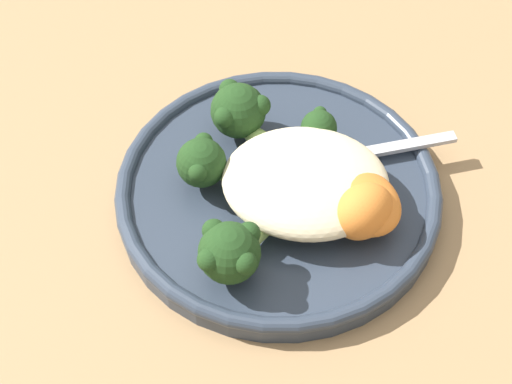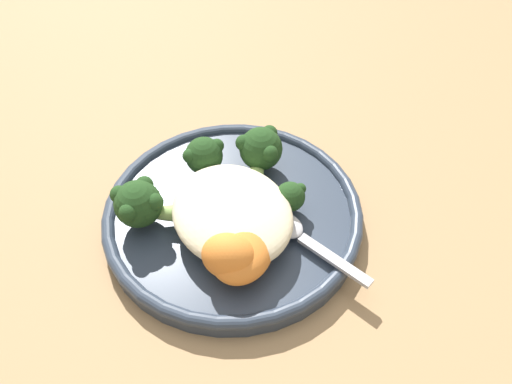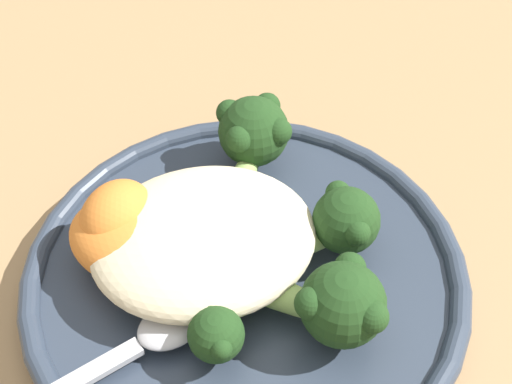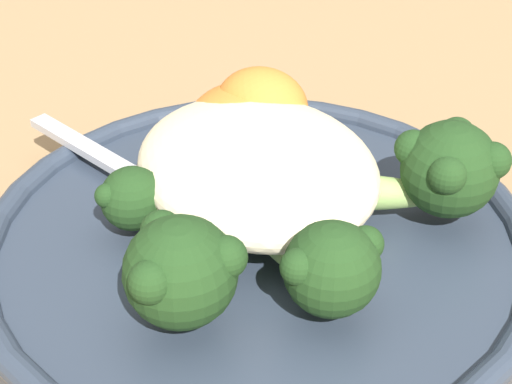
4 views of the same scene
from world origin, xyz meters
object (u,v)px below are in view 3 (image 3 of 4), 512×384
plate (245,277)px  broccoli_stalk_1 (317,298)px  broccoli_stalk_0 (213,312)px  sweet_potato_chunk_0 (117,218)px  sweet_potato_chunk_1 (125,239)px  broccoli_stalk_3 (248,149)px  spoon (150,338)px  broccoli_stalk_2 (313,232)px  quinoa_mound (203,239)px

plate → broccoli_stalk_1: bearing=-58.5°
broccoli_stalk_0 → plate: bearing=148.3°
plate → broccoli_stalk_1: broccoli_stalk_1 is taller
sweet_potato_chunk_0 → plate: bearing=-29.5°
broccoli_stalk_1 → sweet_potato_chunk_1: broccoli_stalk_1 is taller
broccoli_stalk_1 → sweet_potato_chunk_1: bearing=-176.6°
broccoli_stalk_3 → sweet_potato_chunk_0: 0.09m
sweet_potato_chunk_0 → sweet_potato_chunk_1: 0.01m
broccoli_stalk_1 → spoon: size_ratio=0.98×
broccoli_stalk_0 → broccoli_stalk_3: 0.11m
plate → sweet_potato_chunk_0: size_ratio=5.31×
broccoli_stalk_3 → spoon: bearing=173.3°
broccoli_stalk_2 → sweet_potato_chunk_0: bearing=158.9°
broccoli_stalk_2 → broccoli_stalk_3: size_ratio=1.02×
sweet_potato_chunk_0 → quinoa_mound: bearing=-30.3°
quinoa_mound → broccoli_stalk_2: 0.06m
plate → broccoli_stalk_1: 0.06m
plate → broccoli_stalk_3: 0.08m
broccoli_stalk_0 → broccoli_stalk_2: 0.07m
broccoli_stalk_0 → broccoli_stalk_1: (0.05, -0.01, 0.01)m
sweet_potato_chunk_0 → spoon: (0.00, -0.07, -0.02)m
quinoa_mound → sweet_potato_chunk_1: size_ratio=1.88×
spoon → broccoli_stalk_2: bearing=-179.9°
quinoa_mound → spoon: (-0.04, -0.04, -0.01)m
quinoa_mound → broccoli_stalk_3: bearing=55.4°
broccoli_stalk_0 → broccoli_stalk_2: bearing=123.3°
plate → quinoa_mound: size_ratio=2.03×
broccoli_stalk_0 → sweet_potato_chunk_0: sweet_potato_chunk_0 is taller
broccoli_stalk_0 → broccoli_stalk_1: broccoli_stalk_1 is taller
broccoli_stalk_3 → sweet_potato_chunk_0: broccoli_stalk_3 is taller
sweet_potato_chunk_1 → sweet_potato_chunk_0: bearing=98.2°
broccoli_stalk_2 → broccoli_stalk_1: bearing=-108.7°
broccoli_stalk_2 → spoon: (-0.09, -0.03, -0.01)m
broccoli_stalk_1 → broccoli_stalk_2: 0.04m
plate → spoon: 0.07m
broccoli_stalk_3 → sweet_potato_chunk_1: broccoli_stalk_3 is taller
quinoa_mound → sweet_potato_chunk_1: (-0.04, 0.01, -0.00)m
plate → spoon: size_ratio=2.23×
sweet_potato_chunk_0 → sweet_potato_chunk_1: bearing=-81.8°
broccoli_stalk_1 → broccoli_stalk_3: 0.11m
quinoa_mound → spoon: size_ratio=1.10×
sweet_potato_chunk_0 → broccoli_stalk_2: bearing=-19.0°
plate → sweet_potato_chunk_0: (-0.06, 0.03, 0.03)m
broccoli_stalk_1 → broccoli_stalk_2: bearing=113.8°
spoon → quinoa_mound: bearing=-150.1°
sweet_potato_chunk_0 → broccoli_stalk_1: bearing=-41.4°
broccoli_stalk_2 → spoon: size_ratio=1.10×
broccoli_stalk_3 → spoon: broccoli_stalk_3 is taller
broccoli_stalk_2 → spoon: 0.10m
broccoli_stalk_0 → sweet_potato_chunk_1: bearing=-141.0°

